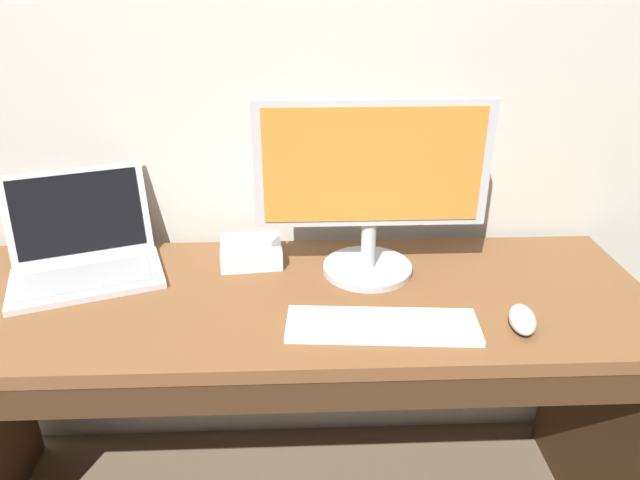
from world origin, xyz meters
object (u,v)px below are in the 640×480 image
(laptop_silver, at_px, (84,256))
(wired_keyboard, at_px, (382,325))
(computer_mouse, at_px, (522,319))
(external_drive_box, at_px, (251,252))
(external_monitor, at_px, (372,183))

(laptop_silver, bearing_deg, wired_keyboard, -21.07)
(laptop_silver, distance_m, computer_mouse, 1.06)
(wired_keyboard, height_order, computer_mouse, computer_mouse)
(laptop_silver, xyz_separation_m, wired_keyboard, (0.72, -0.28, -0.04))
(wired_keyboard, xyz_separation_m, external_drive_box, (-0.30, 0.33, 0.02))
(computer_mouse, xyz_separation_m, external_drive_box, (-0.61, 0.33, 0.01))
(external_monitor, bearing_deg, laptop_silver, 177.54)
(laptop_silver, relative_size, external_drive_box, 2.73)
(computer_mouse, height_order, external_drive_box, external_drive_box)
(external_monitor, bearing_deg, external_drive_box, 164.49)
(laptop_silver, xyz_separation_m, computer_mouse, (1.02, -0.28, -0.03))
(external_monitor, height_order, wired_keyboard, external_monitor)
(external_drive_box, bearing_deg, laptop_silver, -172.73)
(wired_keyboard, xyz_separation_m, computer_mouse, (0.30, -0.01, 0.01))
(laptop_silver, relative_size, external_monitor, 0.78)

